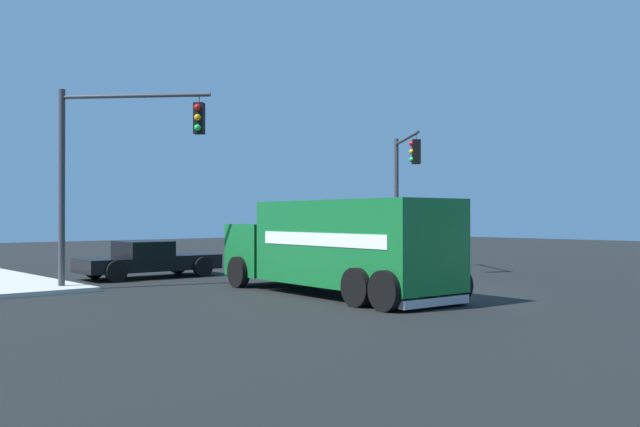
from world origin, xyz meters
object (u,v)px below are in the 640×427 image
Objects in this scene: delivery_truck at (337,245)px; traffic_light_primary at (403,181)px; traffic_light_secondary at (109,155)px; pickup_black at (148,258)px.

delivery_truck is 1.50× the size of traffic_light_primary.
traffic_light_secondary is at bearing 86.50° from traffic_light_primary.
traffic_light_primary is at bearing -93.50° from traffic_light_secondary.
delivery_truck is 1.42× the size of traffic_light_secondary.
traffic_light_secondary reaches higher than delivery_truck.
traffic_light_primary is 10.99m from pickup_black.
pickup_black is at bearing -42.31° from traffic_light_secondary.
pickup_black is at bearing 67.03° from traffic_light_primary.
delivery_truck is 7.63m from traffic_light_secondary.
traffic_light_primary is 1.10× the size of pickup_black.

